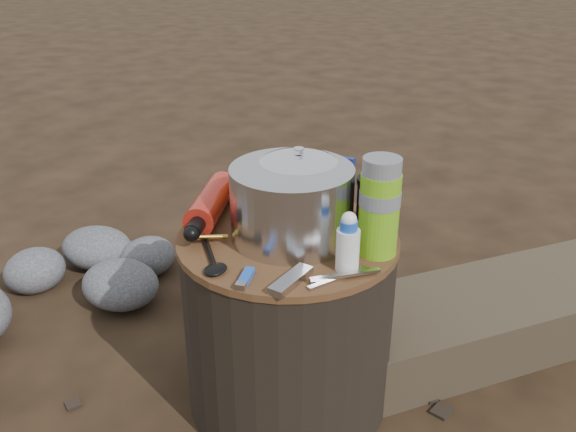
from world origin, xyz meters
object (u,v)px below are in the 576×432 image
at_px(stump, 288,321).
at_px(fuel_bottle, 211,203).
at_px(travel_mug, 375,205).
at_px(camping_pot, 298,191).
at_px(thermos, 379,207).

xyz_separation_m(stump, fuel_bottle, (-0.20, 0.01, 0.25)).
height_order(stump, travel_mug, travel_mug).
bearing_deg(camping_pot, travel_mug, 22.88).
height_order(camping_pot, fuel_bottle, camping_pot).
bearing_deg(camping_pot, fuel_bottle, -168.92).
distance_m(camping_pot, thermos, 0.19).
bearing_deg(fuel_bottle, stump, -20.92).
bearing_deg(fuel_bottle, thermos, -16.90).
bearing_deg(travel_mug, camping_pot, -157.12).
bearing_deg(travel_mug, thermos, -66.97).
bearing_deg(thermos, fuel_bottle, -178.27).
xyz_separation_m(fuel_bottle, travel_mug, (0.35, 0.10, 0.03)).
bearing_deg(stump, travel_mug, 36.10).
relative_size(thermos, travel_mug, 1.67).
distance_m(camping_pot, travel_mug, 0.17).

